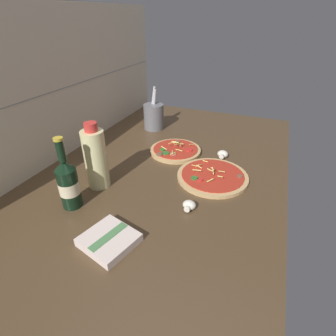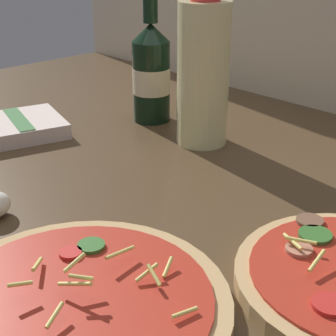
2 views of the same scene
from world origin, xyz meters
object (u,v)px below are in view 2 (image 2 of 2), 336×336
at_px(oil_bottle, 203,72).
at_px(dish_towel, 19,127).
at_px(beer_bottle, 151,71).
at_px(pizza_near, 77,306).

relative_size(oil_bottle, dish_towel, 1.48).
height_order(beer_bottle, dish_towel, beer_bottle).
height_order(pizza_near, oil_bottle, oil_bottle).
distance_m(beer_bottle, dish_towel, 0.23).
xyz_separation_m(beer_bottle, dish_towel, (-0.10, -0.20, -0.07)).
bearing_deg(oil_bottle, pizza_near, -61.64).
bearing_deg(dish_towel, oil_bottle, 39.70).
distance_m(oil_bottle, dish_towel, 0.31).
height_order(pizza_near, beer_bottle, beer_bottle).
xyz_separation_m(pizza_near, dish_towel, (-0.42, 0.18, 0.00)).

